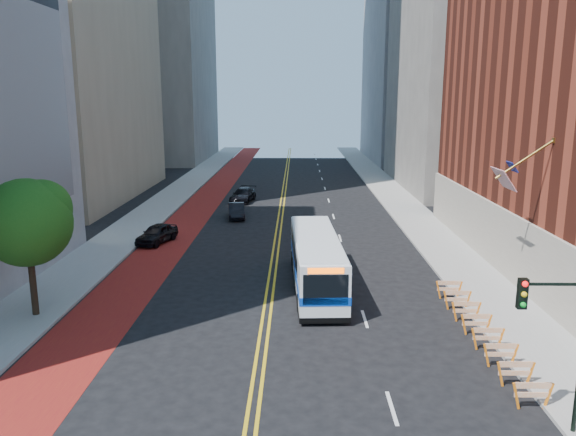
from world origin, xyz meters
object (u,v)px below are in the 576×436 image
Objects in this scene: traffic_signal at (556,326)px; transit_bus at (316,260)px; street_tree at (28,219)px; car_a at (157,234)px; car_b at (236,211)px; car_c at (243,195)px.

traffic_signal is 0.45× the size of transit_bus.
traffic_signal is at bearing -24.82° from street_tree.
car_a is 1.03× the size of car_b.
car_c is (7.18, 31.19, -4.22)m from street_tree.
street_tree is 32.28m from car_c.
car_b is at bearing 77.34° from car_a.
street_tree is at bearing -115.50° from car_b.
street_tree is at bearing 155.18° from traffic_signal.
street_tree is 1.32× the size of traffic_signal.
car_c is at bearing 101.35° from transit_bus.
transit_bus is 2.34× the size of car_c.
street_tree is 1.63× the size of car_a.
car_c reaches higher than car_b.
car_a reaches higher than car_c.
street_tree is 1.40× the size of car_c.
transit_bus reaches higher than car_c.
traffic_signal is 35.42m from car_b.
car_c is at bearing 77.04° from street_tree.
traffic_signal is at bearing -75.71° from car_b.
traffic_signal reaches higher than car_b.
car_b is 8.07m from car_c.
street_tree is 0.60× the size of transit_bus.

